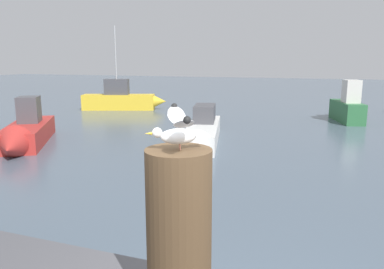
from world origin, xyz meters
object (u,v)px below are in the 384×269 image
(mooring_post, at_px, (179,232))
(boat_green, at_px, (346,108))
(seagull, at_px, (178,129))
(boat_red, at_px, (25,133))
(boat_white, at_px, (202,132))
(boat_yellow, at_px, (124,99))

(mooring_post, bearing_deg, boat_green, 84.57)
(seagull, height_order, boat_red, seagull)
(mooring_post, distance_m, boat_white, 10.56)
(mooring_post, height_order, seagull, seagull)
(boat_white, height_order, boat_red, boat_red)
(seagull, xyz_separation_m, boat_white, (-3.19, 9.98, -2.03))
(seagull, bearing_deg, boat_yellow, 121.35)
(boat_white, xyz_separation_m, boat_red, (-5.51, -2.39, 0.03))
(boat_yellow, bearing_deg, boat_white, -44.59)
(boat_green, bearing_deg, boat_red, -137.52)
(boat_yellow, height_order, boat_green, boat_yellow)
(boat_white, xyz_separation_m, boat_green, (4.82, 7.07, 0.24))
(boat_white, bearing_deg, boat_red, -156.58)
(boat_white, relative_size, boat_green, 1.57)
(seagull, distance_m, boat_red, 11.72)
(seagull, bearing_deg, boat_green, 84.56)
(mooring_post, height_order, boat_green, mooring_post)
(mooring_post, distance_m, boat_red, 11.63)
(seagull, distance_m, boat_green, 17.22)
(boat_white, bearing_deg, mooring_post, -72.24)
(boat_white, xyz_separation_m, boat_yellow, (-7.23, 7.13, 0.20))
(seagull, relative_size, boat_yellow, 0.13)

